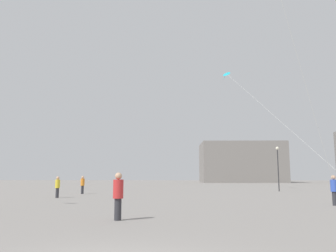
% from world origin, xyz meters
% --- Properties ---
extents(person_in_orange, '(0.38, 0.38, 1.73)m').
position_xyz_m(person_in_orange, '(-8.64, 27.17, 0.95)').
color(person_in_orange, '#2D2D33').
rests_on(person_in_orange, ground_plane).
extents(person_in_blue, '(0.38, 0.38, 1.75)m').
position_xyz_m(person_in_blue, '(10.08, 14.51, 0.96)').
color(person_in_blue, '#2D2D33').
rests_on(person_in_blue, ground_plane).
extents(person_in_red, '(0.40, 0.40, 1.83)m').
position_xyz_m(person_in_red, '(-1.20, 7.03, 1.00)').
color(person_in_red, '#2D2D33').
rests_on(person_in_red, ground_plane).
extents(person_in_yellow, '(0.37, 0.37, 1.68)m').
position_xyz_m(person_in_yellow, '(-8.77, 20.89, 0.92)').
color(person_in_yellow, '#2D2D33').
rests_on(person_in_yellow, ground_plane).
extents(kite_cyan_diamond, '(7.72, 17.28, 14.07)m').
position_xyz_m(kite_cyan_diamond, '(6.96, 37.33, 14.68)').
color(kite_cyan_diamond, '#1EB2C6').
extents(building_left_hall, '(23.06, 17.07, 11.07)m').
position_xyz_m(building_left_hall, '(17.00, 93.91, 5.54)').
color(building_left_hall, gray).
rests_on(building_left_hall, ground_plane).
extents(lamppost_east, '(0.36, 0.36, 5.07)m').
position_xyz_m(lamppost_east, '(11.96, 34.00, 3.39)').
color(lamppost_east, '#2D2D30').
rests_on(lamppost_east, ground_plane).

